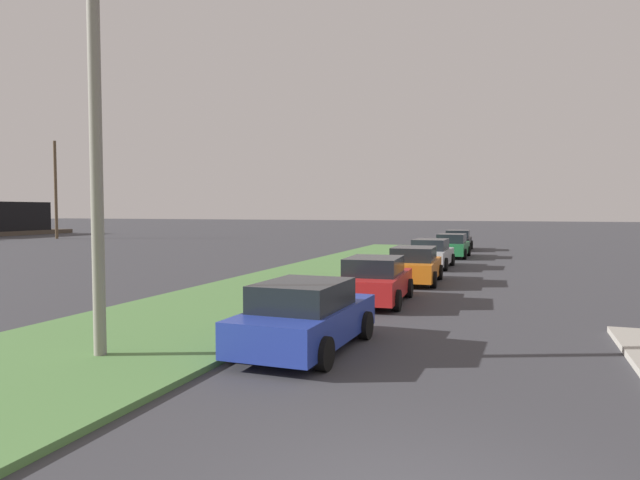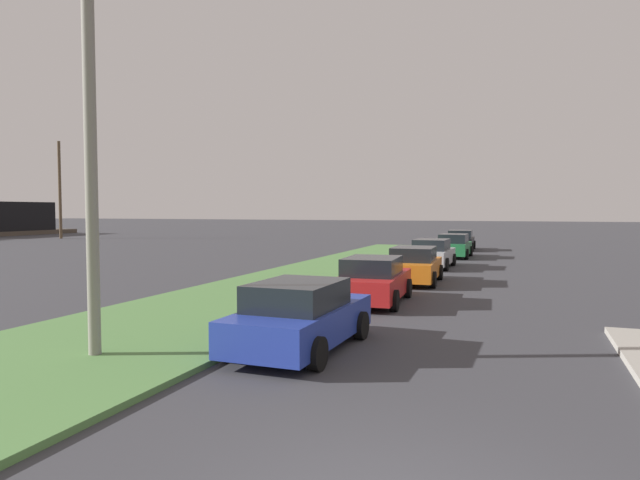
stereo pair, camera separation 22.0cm
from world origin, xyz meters
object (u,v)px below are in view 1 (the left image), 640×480
object	(u,v)px
parked_car_green	(452,246)
streetlight	(110,134)
distant_utility_pole	(56,190)
parked_car_blue	(306,316)
parked_car_orange	(414,265)
parked_car_red	(375,280)
parked_car_silver	(431,254)
parked_car_black	(458,240)

from	to	relation	value
parked_car_green	streetlight	xyz separation A→B (m)	(-26.81, 3.37, 3.67)
parked_car_green	distant_utility_pole	distance (m)	42.24
parked_car_blue	parked_car_orange	distance (m)	11.63
parked_car_blue	parked_car_red	bearing A→B (deg)	2.15
parked_car_silver	parked_car_green	size ratio (longest dim) A/B	1.00
parked_car_green	parked_car_red	bearing A→B (deg)	179.10
parked_car_orange	distant_utility_pole	size ratio (longest dim) A/B	0.44
parked_car_black	streetlight	bearing A→B (deg)	172.61
parked_car_blue	streetlight	distance (m)	5.29
parked_car_blue	parked_car_black	world-z (taller)	same
parked_car_blue	parked_car_silver	size ratio (longest dim) A/B	1.00
parked_car_silver	streetlight	distance (m)	20.67
parked_car_silver	parked_car_black	distance (m)	13.46
parked_car_orange	parked_car_green	bearing A→B (deg)	-2.87
parked_car_green	distant_utility_pole	bearing A→B (deg)	77.03
parked_car_green	parked_car_silver	bearing A→B (deg)	177.61
parked_car_blue	parked_car_orange	world-z (taller)	same
parked_car_orange	streetlight	world-z (taller)	streetlight
parked_car_silver	distant_utility_pole	size ratio (longest dim) A/B	0.43
parked_car_silver	parked_car_black	size ratio (longest dim) A/B	0.99
parked_car_green	distant_utility_pole	xyz separation A→B (m)	(9.53, 40.92, 4.28)
parked_car_blue	streetlight	size ratio (longest dim) A/B	0.58
streetlight	parked_car_red	bearing A→B (deg)	-19.64
parked_car_red	parked_car_orange	size ratio (longest dim) A/B	1.00
parked_car_red	parked_car_green	xyz separation A→B (m)	(18.30, -0.33, 0.00)
parked_car_blue	parked_car_red	size ratio (longest dim) A/B	0.99
streetlight	parked_car_green	bearing A→B (deg)	-7.16
parked_car_red	parked_car_silver	world-z (taller)	same
parked_car_orange	parked_car_black	size ratio (longest dim) A/B	1.00
parked_car_orange	streetlight	bearing A→B (deg)	163.59
parked_car_black	parked_car_silver	bearing A→B (deg)	177.91
parked_car_red	parked_car_silver	xyz separation A→B (m)	(11.60, -0.04, 0.00)
parked_car_blue	parked_car_green	bearing A→B (deg)	0.72
parked_car_orange	distant_utility_pole	bearing A→B (deg)	58.36
parked_car_orange	parked_car_silver	size ratio (longest dim) A/B	1.01
streetlight	distant_utility_pole	bearing A→B (deg)	45.94
streetlight	distant_utility_pole	size ratio (longest dim) A/B	0.75
parked_car_silver	parked_car_green	xyz separation A→B (m)	(6.70, -0.30, 0.00)
parked_car_orange	streetlight	distance (m)	14.66
parked_car_blue	distant_utility_pole	xyz separation A→B (m)	(34.18, 40.69, 4.28)
parked_car_black	distant_utility_pole	world-z (taller)	distant_utility_pole
distant_utility_pole	parked_car_orange	bearing A→B (deg)	-118.87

